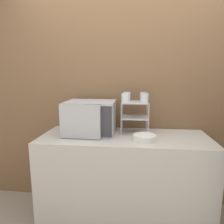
{
  "coord_description": "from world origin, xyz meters",
  "views": [
    {
      "loc": [
        0.08,
        -1.59,
        1.49
      ],
      "look_at": [
        -0.13,
        0.36,
        1.14
      ],
      "focal_mm": 32.0,
      "sensor_mm": 36.0,
      "label": 1
    }
  ],
  "objects_px": {
    "dish_rack": "(135,111)",
    "glass_front_left": "(126,98)",
    "glass_front_right": "(145,98)",
    "microwave": "(90,117)",
    "glass_back_right": "(144,97)",
    "glass_back_left": "(127,96)",
    "bowl": "(144,138)"
  },
  "relations": [
    {
      "from": "microwave",
      "to": "glass_back_right",
      "type": "relative_size",
      "value": 5.31
    },
    {
      "from": "microwave",
      "to": "bowl",
      "type": "relative_size",
      "value": 2.39
    },
    {
      "from": "glass_back_right",
      "to": "glass_back_left",
      "type": "bearing_deg",
      "value": 179.22
    },
    {
      "from": "dish_rack",
      "to": "bowl",
      "type": "xyz_separation_m",
      "value": [
        0.09,
        -0.25,
        -0.21
      ]
    },
    {
      "from": "microwave",
      "to": "glass_back_left",
      "type": "height_order",
      "value": "glass_back_left"
    },
    {
      "from": "glass_front_left",
      "to": "bowl",
      "type": "xyz_separation_m",
      "value": [
        0.18,
        -0.18,
        -0.35
      ]
    },
    {
      "from": "glass_back_left",
      "to": "glass_front_left",
      "type": "bearing_deg",
      "value": -92.63
    },
    {
      "from": "glass_front_left",
      "to": "glass_back_right",
      "type": "height_order",
      "value": "same"
    },
    {
      "from": "glass_front_left",
      "to": "glass_back_left",
      "type": "height_order",
      "value": "same"
    },
    {
      "from": "glass_back_left",
      "to": "bowl",
      "type": "relative_size",
      "value": 0.45
    },
    {
      "from": "dish_rack",
      "to": "glass_back_right",
      "type": "height_order",
      "value": "glass_back_right"
    },
    {
      "from": "glass_front_right",
      "to": "glass_back_left",
      "type": "bearing_deg",
      "value": 141.16
    },
    {
      "from": "glass_back_right",
      "to": "glass_back_left",
      "type": "xyz_separation_m",
      "value": [
        -0.18,
        0.0,
        0.0
      ]
    },
    {
      "from": "microwave",
      "to": "glass_back_left",
      "type": "xyz_separation_m",
      "value": [
        0.37,
        0.14,
        0.21
      ]
    },
    {
      "from": "glass_front_right",
      "to": "bowl",
      "type": "bearing_deg",
      "value": -90.59
    },
    {
      "from": "glass_back_right",
      "to": "bowl",
      "type": "distance_m",
      "value": 0.47
    },
    {
      "from": "dish_rack",
      "to": "glass_back_right",
      "type": "bearing_deg",
      "value": 37.72
    },
    {
      "from": "dish_rack",
      "to": "glass_front_right",
      "type": "bearing_deg",
      "value": -38.52
    },
    {
      "from": "dish_rack",
      "to": "glass_front_left",
      "type": "xyz_separation_m",
      "value": [
        -0.09,
        -0.07,
        0.14
      ]
    },
    {
      "from": "microwave",
      "to": "dish_rack",
      "type": "distance_m",
      "value": 0.47
    },
    {
      "from": "dish_rack",
      "to": "glass_back_right",
      "type": "xyz_separation_m",
      "value": [
        0.09,
        0.07,
        0.14
      ]
    },
    {
      "from": "microwave",
      "to": "glass_front_left",
      "type": "distance_m",
      "value": 0.42
    },
    {
      "from": "glass_front_right",
      "to": "bowl",
      "type": "relative_size",
      "value": 0.45
    },
    {
      "from": "glass_front_left",
      "to": "glass_back_right",
      "type": "relative_size",
      "value": 1.0
    },
    {
      "from": "glass_back_right",
      "to": "glass_front_right",
      "type": "relative_size",
      "value": 1.0
    },
    {
      "from": "glass_front_left",
      "to": "glass_back_right",
      "type": "distance_m",
      "value": 0.23
    },
    {
      "from": "microwave",
      "to": "glass_front_left",
      "type": "bearing_deg",
      "value": -0.53
    },
    {
      "from": "microwave",
      "to": "glass_front_right",
      "type": "xyz_separation_m",
      "value": [
        0.55,
        -0.01,
        0.21
      ]
    },
    {
      "from": "glass_back_left",
      "to": "dish_rack",
      "type": "bearing_deg",
      "value": -39.18
    },
    {
      "from": "dish_rack",
      "to": "glass_back_left",
      "type": "xyz_separation_m",
      "value": [
        -0.09,
        0.07,
        0.14
      ]
    },
    {
      "from": "glass_front_right",
      "to": "bowl",
      "type": "distance_m",
      "value": 0.39
    },
    {
      "from": "microwave",
      "to": "glass_back_right",
      "type": "bearing_deg",
      "value": 13.91
    }
  ]
}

